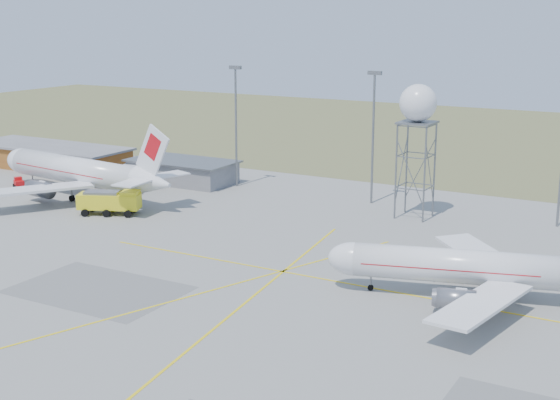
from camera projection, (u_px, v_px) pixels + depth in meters
The scene contains 11 objects.
ground at pixel (159, 390), 61.46m from camera, with size 400.00×400.00×0.00m, color #9E9E99.
grass_strip at pixel (537, 142), 179.88m from camera, with size 400.00×120.00×0.03m, color #5E6537.
building_orange at pixel (50, 157), 149.37m from camera, with size 33.00×12.00×4.30m.
building_grey at pixel (183, 171), 136.72m from camera, with size 19.00×10.00×3.90m.
mast_a at pixel (236, 116), 131.26m from camera, with size 2.20×0.50×20.50m.
mast_b at pixel (373, 126), 119.27m from camera, with size 2.20×0.50×20.50m.
airliner_main at pixel (472, 268), 80.40m from camera, with size 31.35×29.73×10.83m.
airliner_far at pixel (80, 172), 125.46m from camera, with size 38.89×37.55×13.24m.
radar_tower at pixel (416, 144), 111.08m from camera, with size 5.33×5.33×19.31m.
fire_truck at pixel (111, 203), 114.68m from camera, with size 9.50×6.44×3.62m.
baggage_tug at pixel (19, 184), 132.86m from camera, with size 2.66×2.58×1.72m.
Camera 1 is at (36.06, -44.24, 28.90)m, focal length 50.00 mm.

